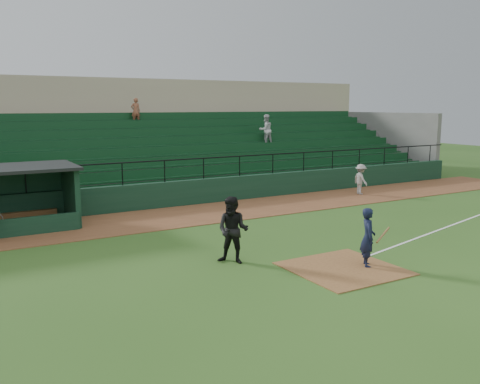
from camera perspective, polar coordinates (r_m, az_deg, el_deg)
ground at (r=16.16m, az=9.03°, el=-7.47°), size 90.00×90.00×0.00m
warning_track at (r=22.71m, az=-3.81°, el=-2.36°), size 40.00×4.00×0.03m
home_plate_dirt at (r=15.43m, az=11.40°, el=-8.30°), size 3.00×3.00×0.03m
foul_line at (r=22.64m, az=22.98°, el=-3.17°), size 17.49×4.44×0.01m
stadium_structure at (r=30.13m, az=-11.07°, el=4.83°), size 38.00×13.08×6.40m
batter_at_plate at (r=15.59m, az=13.99°, el=-4.90°), size 1.15×0.77×1.76m
umpire at (r=15.43m, az=-0.78°, el=-4.25°), size 1.24×1.24×2.03m
runner at (r=28.03m, az=13.22°, el=1.39°), size 0.76×1.12×1.61m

